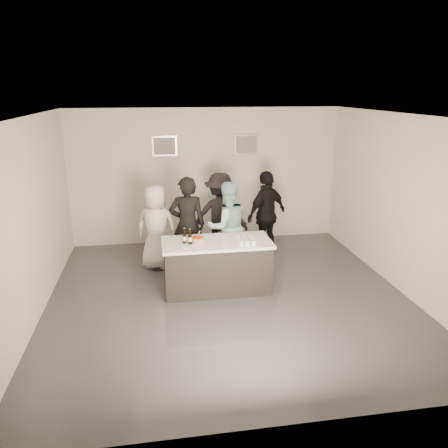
% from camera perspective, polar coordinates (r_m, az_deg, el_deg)
% --- Properties ---
extents(floor, '(6.00, 6.00, 0.00)m').
position_cam_1_polar(floor, '(7.51, 0.62, -9.54)').
color(floor, '#3D3D42').
rests_on(floor, ground).
extents(ceiling, '(6.00, 6.00, 0.00)m').
position_cam_1_polar(ceiling, '(6.71, 0.71, 13.96)').
color(ceiling, white).
extents(wall_back, '(6.00, 0.04, 3.00)m').
position_cam_1_polar(wall_back, '(9.85, -2.35, 6.23)').
color(wall_back, beige).
rests_on(wall_back, ground).
extents(wall_front, '(6.00, 0.04, 3.00)m').
position_cam_1_polar(wall_front, '(4.23, 7.75, -9.47)').
color(wall_front, beige).
rests_on(wall_front, ground).
extents(wall_left, '(0.04, 6.00, 3.00)m').
position_cam_1_polar(wall_left, '(7.11, -23.90, 0.35)').
color(wall_left, beige).
rests_on(wall_left, ground).
extents(wall_right, '(0.04, 6.00, 3.00)m').
position_cam_1_polar(wall_right, '(8.03, 22.29, 2.36)').
color(wall_right, beige).
rests_on(wall_right, ground).
extents(picture_left, '(0.54, 0.04, 0.44)m').
position_cam_1_polar(picture_left, '(9.65, -7.78, 10.07)').
color(picture_left, '#B2B2B7').
rests_on(picture_left, wall_back).
extents(picture_right, '(0.54, 0.04, 0.44)m').
position_cam_1_polar(picture_right, '(9.86, 2.90, 10.35)').
color(picture_right, '#B2B2B7').
rests_on(picture_right, wall_back).
extents(bar_counter, '(1.86, 0.86, 0.90)m').
position_cam_1_polar(bar_counter, '(7.60, -0.93, -5.46)').
color(bar_counter, white).
rests_on(bar_counter, ground).
extents(cake, '(0.20, 0.20, 0.08)m').
position_cam_1_polar(cake, '(7.38, -3.42, -2.15)').
color(cake, orange).
rests_on(cake, bar_counter).
extents(beer_bottle_a, '(0.07, 0.07, 0.26)m').
position_cam_1_polar(beer_bottle_a, '(7.34, -5.18, -1.54)').
color(beer_bottle_a, black).
rests_on(beer_bottle_a, bar_counter).
extents(beer_bottle_b, '(0.07, 0.07, 0.26)m').
position_cam_1_polar(beer_bottle_b, '(7.29, -4.48, -1.66)').
color(beer_bottle_b, black).
rests_on(beer_bottle_b, bar_counter).
extents(tumbler_cluster, '(0.30, 0.40, 0.08)m').
position_cam_1_polar(tumbler_cluster, '(7.39, 2.85, -2.10)').
color(tumbler_cluster, gold).
rests_on(tumbler_cluster, bar_counter).
extents(candles, '(0.24, 0.08, 0.01)m').
position_cam_1_polar(candles, '(7.12, -2.64, -3.16)').
color(candles, pink).
rests_on(candles, bar_counter).
extents(person_main_black, '(0.70, 0.48, 1.86)m').
position_cam_1_polar(person_main_black, '(8.23, -4.80, -0.15)').
color(person_main_black, black).
rests_on(person_main_black, ground).
extents(person_main_blue, '(0.95, 0.80, 1.75)m').
position_cam_1_polar(person_main_blue, '(8.30, 0.41, -0.36)').
color(person_main_blue, '#A2CED4').
rests_on(person_main_blue, ground).
extents(person_guest_left, '(0.94, 0.77, 1.65)m').
position_cam_1_polar(person_guest_left, '(8.51, -8.81, -0.44)').
color(person_guest_left, silver).
rests_on(person_guest_left, ground).
extents(person_guest_right, '(1.13, 0.95, 1.81)m').
position_cam_1_polar(person_guest_right, '(9.04, 5.57, 1.26)').
color(person_guest_right, black).
rests_on(person_guest_right, ground).
extents(person_guest_back, '(1.29, 0.99, 1.77)m').
position_cam_1_polar(person_guest_back, '(9.02, -0.50, 1.17)').
color(person_guest_back, black).
rests_on(person_guest_back, ground).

